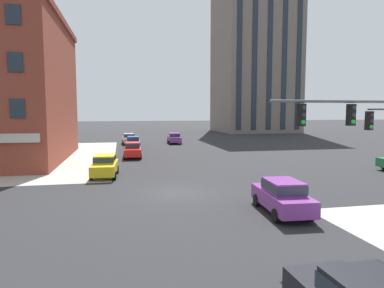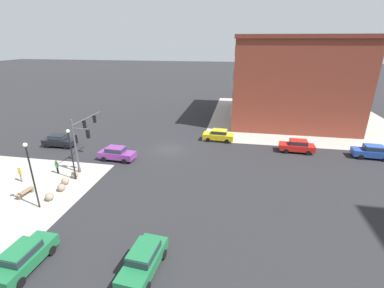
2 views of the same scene
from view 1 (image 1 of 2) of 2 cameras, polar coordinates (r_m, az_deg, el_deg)
name	(u,v)px [view 1 (image 1 of 2)]	position (r m, az deg, el deg)	size (l,w,h in m)	color
ground_plane	(176,193)	(21.57, -2.70, -8.09)	(320.00, 320.00, 0.00)	#262628
traffic_signal_main	(369,138)	(16.61, 27.42, 0.86)	(6.03, 2.09, 6.10)	#4C4C51
car_main_northbound_near	(282,195)	(17.71, 14.80, -8.22)	(2.12, 4.51, 1.68)	#7A3389
car_main_southbound_near	(133,149)	(37.88, -9.86, -0.88)	(2.02, 4.46, 1.68)	red
car_main_southbound_far	(105,165)	(27.44, -14.30, -3.37)	(2.09, 4.50, 1.68)	gold
car_parked_curb	(174,138)	(53.64, -2.97, 1.04)	(1.99, 4.45, 1.68)	#7A3389
car_main_mid	(129,138)	(53.10, -10.45, 0.91)	(2.13, 4.51, 1.68)	#99999E
car_cross_far	(133,142)	(46.70, -9.74, 0.31)	(2.09, 4.50, 1.68)	#23479E
residential_tower_skyline_right	(255,37)	(89.04, 10.39, 17.11)	(17.98, 18.22, 46.23)	#70665B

